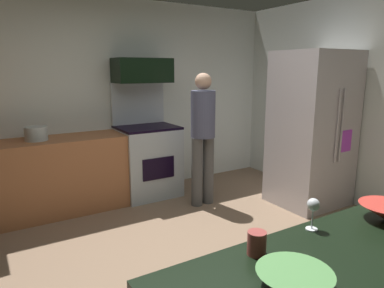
# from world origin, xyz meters

# --- Properties ---
(ground_plane) EXTENTS (5.20, 4.80, 0.02)m
(ground_plane) POSITION_xyz_m (0.00, 0.00, -0.01)
(ground_plane) COLOR #836850
(wall_back) EXTENTS (5.20, 0.12, 2.60)m
(wall_back) POSITION_xyz_m (0.00, 2.34, 1.30)
(wall_back) COLOR silver
(wall_back) RESTS_ON ground
(lower_cabinet_run) EXTENTS (2.40, 0.60, 0.90)m
(lower_cabinet_run) POSITION_xyz_m (-0.90, 1.98, 0.45)
(lower_cabinet_run) COLOR #A9663E
(lower_cabinet_run) RESTS_ON ground
(oven_range) EXTENTS (0.76, 0.65, 1.52)m
(oven_range) POSITION_xyz_m (0.39, 1.97, 0.51)
(oven_range) COLOR #B1BBC2
(oven_range) RESTS_ON ground
(microwave) EXTENTS (0.74, 0.38, 0.32)m
(microwave) POSITION_xyz_m (0.39, 2.06, 1.67)
(microwave) COLOR black
(microwave) RESTS_ON oven_range
(refrigerator) EXTENTS (0.86, 0.78, 1.91)m
(refrigerator) POSITION_xyz_m (2.03, 0.63, 0.95)
(refrigerator) COLOR #BFB6BA
(refrigerator) RESTS_ON ground
(person_cook) EXTENTS (0.31, 0.30, 1.65)m
(person_cook) POSITION_xyz_m (0.83, 1.29, 0.93)
(person_cook) COLOR #4E4E4E
(person_cook) RESTS_ON ground
(mixing_bowl_small) EXTENTS (0.29, 0.29, 0.07)m
(mixing_bowl_small) POSITION_xyz_m (-0.57, -1.47, 0.93)
(mixing_bowl_small) COLOR #57934F
(mixing_bowl_small) RESTS_ON counter_island
(wine_glass_mid) EXTENTS (0.06, 0.06, 0.17)m
(wine_glass_mid) POSITION_xyz_m (-0.12, -1.17, 1.02)
(wine_glass_mid) COLOR silver
(wine_glass_mid) RESTS_ON counter_island
(mug_coffee) EXTENTS (0.08, 0.08, 0.11)m
(mug_coffee) POSITION_xyz_m (-0.52, -1.21, 0.95)
(mug_coffee) COLOR #9C413B
(mug_coffee) RESTS_ON counter_island
(stock_pot) EXTENTS (0.25, 0.25, 0.16)m
(stock_pot) POSITION_xyz_m (-0.97, 1.98, 0.98)
(stock_pot) COLOR #B4BEBD
(stock_pot) RESTS_ON lower_cabinet_run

